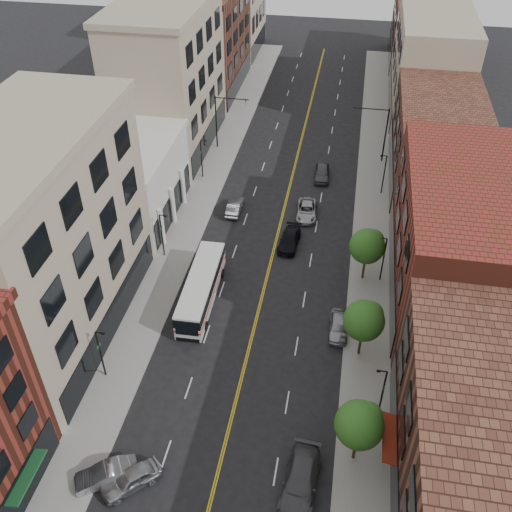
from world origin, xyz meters
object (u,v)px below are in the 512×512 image
Objects in this scene: car_lane_b at (307,210)px; car_lane_c at (322,173)px; car_angle_b at (106,474)px; car_parked_mid at (300,481)px; car_lane_behind at (235,207)px; car_angle_a at (131,479)px; car_parked_far at (338,326)px; city_bus at (201,287)px; car_lane_a at (289,240)px.

car_lane_b is 8.52m from car_lane_c.
car_parked_mid is (13.20, 1.82, 0.12)m from car_angle_b.
car_lane_behind is 0.86× the size of car_lane_b.
car_parked_mid reaches higher than car_angle_a.
car_lane_c is at bearing 96.85° from car_parked_mid.
city_bus is at bearing 170.01° from car_parked_far.
car_lane_a is at bearing 53.41° from city_bus.
car_parked_mid is 33.00m from car_lane_b.
car_parked_mid reaches higher than car_lane_c.
car_lane_behind is at bearing 113.27° from car_parked_mid.
car_angle_a is (-0.12, -18.88, -0.91)m from city_bus.
city_bus is at bearing -113.59° from car_lane_c.
car_lane_a is (8.90, 28.76, -0.02)m from car_angle_b.
city_bus is 2.32× the size of car_lane_a.
car_lane_behind is at bearing 146.51° from car_angle_b.
car_parked_mid is 15.30m from car_parked_far.
city_bus is 12.17m from car_lane_a.
car_parked_mid is 1.25× the size of car_lane_c.
car_lane_b is 1.06× the size of car_lane_c.
car_parked_far is (12.88, -1.80, -0.95)m from city_bus.
car_lane_behind is 0.91× the size of car_lane_c.
car_lane_behind is at bearing 125.33° from car_parked_far.
car_angle_a is 0.99× the size of car_angle_b.
car_lane_c is at bearing 135.34° from car_angle_b.
car_lane_b is at bearing 102.95° from car_parked_far.
city_bus is 13.04m from car_parked_far.
car_parked_mid is 1.17× the size of car_lane_b.
city_bus reaches higher than car_lane_b.
car_parked_far reaches higher than car_lane_a.
car_angle_b is 36.11m from car_lane_b.
car_parked_mid is (11.40, 1.87, 0.10)m from car_angle_a.
car_angle_b is at bearing -97.28° from city_bus.
car_angle_b is 0.91× the size of car_lane_a.
car_lane_behind is at bearing 135.64° from car_angle_a.
car_lane_behind is (1.90, 33.92, -0.02)m from car_angle_b.
car_parked_far is at bearing -79.07° from car_lane_b.
car_lane_a is at bearing 121.96° from car_angle_a.
car_angle_b is 22.57m from car_parked_far.
car_angle_a is 33.97m from car_lane_behind.
car_lane_a reaches higher than car_lane_behind.
car_lane_b is (1.17, 5.92, -0.01)m from car_lane_a.
car_angle_a reaches higher than car_parked_far.
city_bus reaches higher than car_lane_a.
car_lane_b is at bearing 133.52° from car_angle_b.
car_lane_c reaches higher than car_lane_b.
car_parked_mid is at bearing -98.05° from car_parked_far.
car_angle_b reaches higher than car_parked_far.
car_angle_b is 1.05× the size of car_parked_far.
city_bus is 1.94× the size of car_parked_mid.
city_bus is 2.65× the size of car_lane_behind.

